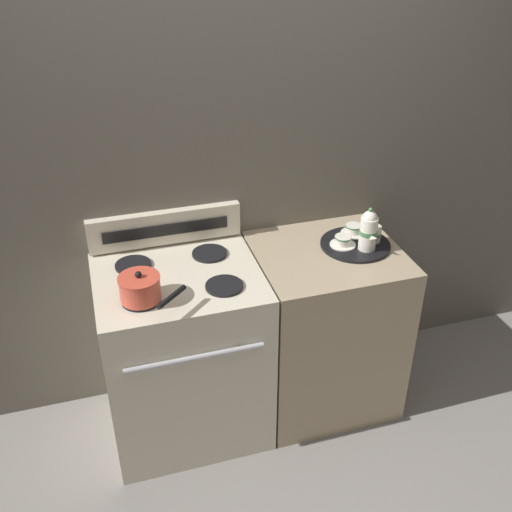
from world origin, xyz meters
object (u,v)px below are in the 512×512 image
Objects in this scene: saucepan at (141,288)px; teacup_right at (343,241)px; stove at (184,353)px; serving_tray at (355,244)px; teapot at (369,230)px; teacup_left at (353,229)px; creamer_jug at (374,234)px.

saucepan is 2.21× the size of teacup_right.
stove is 0.97m from serving_tray.
teapot is 0.14m from teacup_right.
teacup_right reaches higher than stove.
teapot is (1.06, 0.10, 0.05)m from saucepan.
teacup_left reaches higher than stove.
teapot reaches higher than stove.
stove is at bearing 177.22° from teapot.
saucepan reaches higher than stove.
creamer_jug is at bearing 42.71° from teapot.
teapot reaches higher than teacup_right.
serving_tray is at bearing 177.11° from creamer_jug.
serving_tray is (1.04, 0.16, -0.06)m from saucepan.
teapot is (0.89, -0.04, 0.55)m from stove.
creamer_jug reaches higher than serving_tray.
stove is 0.93m from teacup_right.
stove is 1.02m from teacup_left.
stove is 1.05m from teapot.
teacup_left is at bearing 42.94° from teacup_right.
stove is 3.30× the size of saucepan.
teacup_right is (0.80, 0.02, 0.48)m from stove.
serving_tray is 2.71× the size of teacup_right.
serving_tray is 2.71× the size of teacup_left.
serving_tray is at bearing 114.75° from teapot.
stove is at bearing -178.59° from teacup_right.
teapot reaches higher than teacup_left.
teacup_left is at bearing 6.89° from stove.
serving_tray is at bearing 1.28° from stove.
creamer_jug is at bearing -1.84° from teacup_right.
teapot is at bearing -33.65° from teacup_right.
saucepan is 1.05m from serving_tray.
teacup_left is (0.03, 0.09, 0.03)m from serving_tray.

